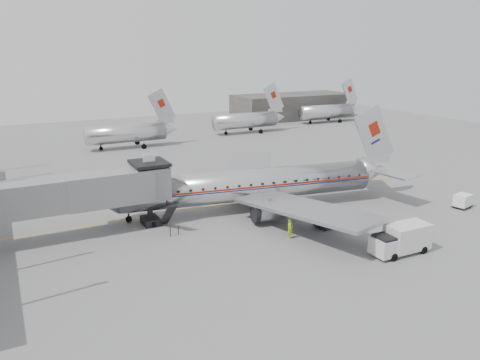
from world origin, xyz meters
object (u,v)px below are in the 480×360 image
object	(u,v)px
service_van	(401,239)
baggage_cart_navy	(327,218)
airliner	(255,185)
baggage_cart_white	(463,201)
ramp_worker	(290,229)

from	to	relation	value
service_van	baggage_cart_navy	world-z (taller)	service_van
airliner	baggage_cart_white	world-z (taller)	airliner
baggage_cart_navy	baggage_cart_white	world-z (taller)	baggage_cart_navy
baggage_cart_navy	ramp_worker	size ratio (longest dim) A/B	1.25
service_van	airliner	bearing A→B (deg)	109.93
baggage_cart_white	airliner	bearing A→B (deg)	140.65
airliner	baggage_cart_navy	world-z (taller)	airliner
baggage_cart_navy	ramp_worker	xyz separation A→B (m)	(-4.88, -0.78, 0.02)
baggage_cart_navy	ramp_worker	world-z (taller)	ramp_worker
airliner	service_van	bearing A→B (deg)	-61.95
service_van	baggage_cart_white	world-z (taller)	service_van
ramp_worker	service_van	bearing A→B (deg)	-63.18
airliner	ramp_worker	size ratio (longest dim) A/B	17.96
baggage_cart_navy	ramp_worker	bearing A→B (deg)	-176.35
airliner	baggage_cart_white	xyz separation A→B (m)	(20.58, -10.30, -1.95)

